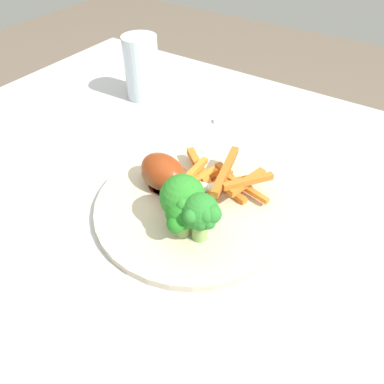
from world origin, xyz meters
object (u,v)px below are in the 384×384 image
Objects in this scene: carrot_fries_pile at (218,180)px; chicken_drumstick_near at (167,176)px; dining_table at (165,246)px; broccoli_floret_back at (182,213)px; broccoli_floret_middle at (202,214)px; fork at (263,118)px; chicken_drumstick_far at (165,174)px; dinner_plate at (192,205)px; broccoli_floret_front at (183,198)px; water_glass at (142,68)px.

chicken_drumstick_near reaches higher than carrot_fries_pile.
dining_table is 17.17× the size of broccoli_floret_back.
broccoli_floret_middle is 0.33m from fork.
carrot_fries_pile is at bearing -148.31° from chicken_drumstick_near.
fork is (-0.03, -0.27, -0.03)m from chicken_drumstick_far.
dinner_plate is (-0.05, -0.01, 0.11)m from dining_table.
broccoli_floret_front is 0.32m from fork.
dining_table is 3.71× the size of dinner_plate.
broccoli_floret_middle is 0.52× the size of chicken_drumstick_far.
water_glass reaches higher than fork.
chicken_drumstick_far is at bearing -8.32° from chicken_drumstick_near.
broccoli_floret_back is 0.09m from chicken_drumstick_near.
broccoli_floret_middle is 0.03m from broccoli_floret_back.
dinner_plate is 0.05m from carrot_fries_pile.
broccoli_floret_middle is 0.56× the size of chicken_drumstick_near.
broccoli_floret_front is at bearing 87.68° from carrot_fries_pile.
broccoli_floret_front reaches higher than carrot_fries_pile.
carrot_fries_pile is at bearing 59.70° from fork.
broccoli_floret_back is (-0.07, 0.05, 0.16)m from dining_table.
broccoli_floret_front is at bearing -17.12° from broccoli_floret_middle.
broccoli_floret_middle is at bearing 149.72° from chicken_drumstick_far.
broccoli_floret_front is 1.06× the size of broccoli_floret_middle.
broccoli_floret_front reaches higher than dining_table.
carrot_fries_pile is 1.25× the size of water_glass.
carrot_fries_pile is at bearing -149.87° from chicken_drumstick_far.
water_glass is at bearing -44.68° from chicken_drumstick_far.
dining_table is 0.30m from fork.
dinner_plate reaches higher than fork.
dinner_plate is 4.63× the size of broccoli_floret_back.
water_glass is at bearing -40.81° from broccoli_floret_middle.
fork is at bearing -85.92° from dinner_plate.
dining_table is 0.14m from chicken_drumstick_near.
carrot_fries_pile reaches higher than dinner_plate.
broccoli_floret_middle reaches higher than carrot_fries_pile.
dinner_plate is 3.66× the size of broccoli_floret_front.
broccoli_floret_back is at bearing 10.52° from broccoli_floret_middle.
dinner_plate is 2.22× the size of water_glass.
water_glass is (0.29, -0.27, 0.01)m from broccoli_floret_back.
dining_table is 8.22× the size of water_glass.
fork is (0.04, -0.33, -0.05)m from broccoli_floret_back.
carrot_fries_pile is 0.07m from chicken_drumstick_near.
broccoli_floret_back is at bearing 110.88° from dinner_plate.
chicken_drumstick_near is at bearing -41.83° from broccoli_floret_back.
chicken_drumstick_near is (0.06, -0.05, -0.02)m from broccoli_floret_front.
chicken_drumstick_far is 0.27m from fork.
chicken_drumstick_near is 0.00m from chicken_drumstick_far.
water_glass is at bearing -44.32° from chicken_drumstick_near.
dining_table is at bearing 97.49° from chicken_drumstick_far.
fork is at bearing -84.26° from broccoli_floret_front.
chicken_drumstick_far is at bearing -8.39° from dinner_plate.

